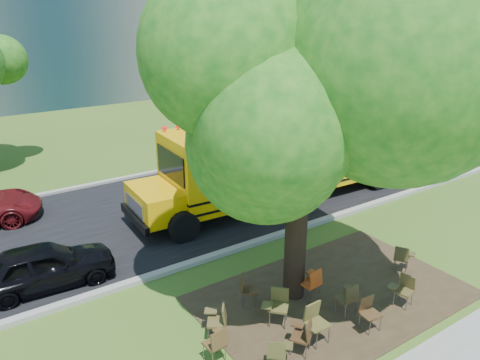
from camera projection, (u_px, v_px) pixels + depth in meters
ground at (292, 299)px, 12.28m from camera, size 160.00×160.00×0.00m
dirt_patch at (333, 296)px, 12.41m from camera, size 7.00×4.50×0.03m
asphalt_road at (173, 209)px, 17.72m from camera, size 80.00×8.00×0.04m
kerb_near at (230, 251)px, 14.59m from camera, size 80.00×0.25×0.14m
kerb_far at (132, 177)px, 20.89m from camera, size 80.00×0.25×0.14m
bg_tree_3 at (244, 49)px, 25.59m from camera, size 5.60×5.60×7.84m
bg_tree_4 at (358, 55)px, 29.24m from camera, size 5.00×5.00×6.85m
main_tree at (302, 95)px, 10.61m from camera, size 7.20×7.20×8.94m
school_bus at (302, 152)px, 18.53m from camera, size 12.90×3.41×3.12m
chair_0 at (217, 341)px, 9.94m from camera, size 0.57×0.54×0.86m
chair_1 at (278, 352)px, 9.69m from camera, size 0.70×0.55×0.82m
chair_2 at (304, 333)px, 10.18m from camera, size 0.58×0.73×0.87m
chair_3 at (315, 320)px, 10.52m from camera, size 0.63×0.58×0.97m
chair_4 at (349, 296)px, 11.48m from camera, size 0.58×0.52×0.89m
chair_5 at (369, 310)px, 10.96m from camera, size 0.60×0.51×0.87m
chair_6 at (404, 287)px, 11.87m from camera, size 0.61×0.58×0.85m
chair_7 at (403, 256)px, 13.36m from camera, size 0.69×0.57×0.85m
chair_8 at (219, 318)px, 10.66m from camera, size 0.60×0.76×0.90m
chair_9 at (278, 303)px, 11.17m from camera, size 0.80×0.64×0.93m
chair_10 at (247, 288)px, 11.86m from camera, size 0.56×0.71×0.85m
chair_11 at (312, 281)px, 12.07m from camera, size 0.62×0.59×0.93m
black_car at (44, 266)px, 12.64m from camera, size 3.82×1.74×1.27m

